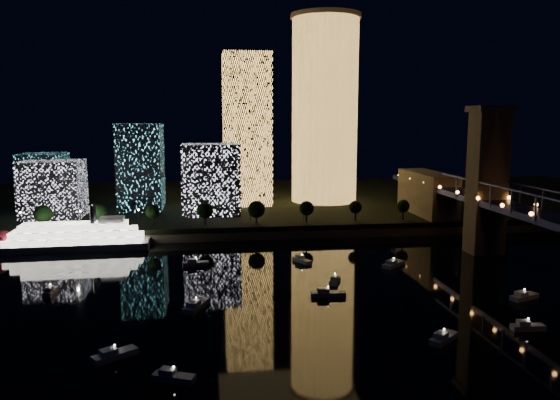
{
  "coord_description": "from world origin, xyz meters",
  "views": [
    {
      "loc": [
        -28.75,
        -122.5,
        45.77
      ],
      "look_at": [
        -5.08,
        55.0,
        19.0
      ],
      "focal_mm": 35.0,
      "sensor_mm": 36.0,
      "label": 1
    }
  ],
  "objects": [
    {
      "name": "far_bank",
      "position": [
        0.0,
        160.0,
        2.5
      ],
      "size": [
        420.0,
        160.0,
        5.0
      ],
      "primitive_type": "cube",
      "color": "black",
      "rests_on": "ground"
    },
    {
      "name": "street_lamps",
      "position": [
        -34.0,
        94.0,
        9.02
      ],
      "size": [
        132.7,
        0.7,
        5.65
      ],
      "color": "black",
      "rests_on": "far_bank"
    },
    {
      "name": "tower_cylindrical",
      "position": [
        28.64,
        142.25,
        50.12
      ],
      "size": [
        34.0,
        34.0,
        89.99
      ],
      "color": "#FFB751",
      "rests_on": "far_bank"
    },
    {
      "name": "midrise_blocks",
      "position": [
        -64.7,
        122.07,
        20.39
      ],
      "size": [
        94.96,
        41.71,
        38.58
      ],
      "color": "white",
      "rests_on": "far_bank"
    },
    {
      "name": "riverboat",
      "position": [
        -77.8,
        73.34,
        4.19
      ],
      "size": [
        54.61,
        13.35,
        16.34
      ],
      "color": "silver",
      "rests_on": "ground"
    },
    {
      "name": "tower_rectangular",
      "position": [
        -9.88,
        138.62,
        40.49
      ],
      "size": [
        22.31,
        22.31,
        70.98
      ],
      "primitive_type": "cube",
      "color": "#FFB751",
      "rests_on": "far_bank"
    },
    {
      "name": "ground",
      "position": [
        0.0,
        0.0,
        0.0
      ],
      "size": [
        520.0,
        520.0,
        0.0
      ],
      "primitive_type": "plane",
      "color": "black",
      "rests_on": "ground"
    },
    {
      "name": "motorboats",
      "position": [
        -5.38,
        8.74,
        0.81
      ],
      "size": [
        127.0,
        82.27,
        2.78
      ],
      "color": "silver",
      "rests_on": "ground"
    },
    {
      "name": "seawall",
      "position": [
        0.0,
        82.0,
        1.5
      ],
      "size": [
        420.0,
        6.0,
        3.0
      ],
      "primitive_type": "cube",
      "color": "#6B5E4C",
      "rests_on": "ground"
    },
    {
      "name": "esplanade_trees",
      "position": [
        -40.12,
        88.0,
        10.47
      ],
      "size": [
        165.78,
        6.82,
        8.91
      ],
      "color": "black",
      "rests_on": "far_bank"
    }
  ]
}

